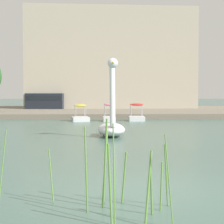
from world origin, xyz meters
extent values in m
plane|color=#47665B|center=(0.00, 0.00, 0.00)|extent=(472.40, 472.40, 0.00)
cube|color=slate|center=(0.00, 36.45, 0.22)|extent=(111.38, 25.88, 0.44)
ellipsoid|color=white|center=(-0.49, 10.73, 0.32)|extent=(1.39, 2.83, 0.63)
cylinder|color=white|center=(-0.46, 9.83, 1.96)|extent=(0.27, 0.72, 2.91)
sphere|color=white|center=(-0.45, 9.60, 3.41)|extent=(0.48, 0.48, 0.46)
cone|color=yellow|center=(-0.45, 9.42, 3.41)|extent=(0.26, 0.32, 0.25)
cube|color=white|center=(1.81, 21.84, 0.17)|extent=(1.21, 1.89, 0.35)
ellipsoid|color=red|center=(1.81, 21.84, 1.26)|extent=(1.09, 0.94, 0.20)
cylinder|color=#B7B7BF|center=(1.39, 22.22, 0.80)|extent=(0.04, 0.04, 0.91)
cylinder|color=#B7B7BF|center=(2.24, 22.20, 0.80)|extent=(0.04, 0.04, 0.91)
cylinder|color=#B7B7BF|center=(1.37, 21.49, 0.80)|extent=(0.04, 0.04, 0.91)
cylinder|color=#B7B7BF|center=(2.22, 21.47, 0.80)|extent=(0.04, 0.04, 0.91)
cube|color=white|center=(-0.32, 21.54, 0.18)|extent=(0.94, 1.73, 0.35)
ellipsoid|color=pink|center=(-0.32, 21.54, 1.27)|extent=(0.85, 1.05, 0.20)
cylinder|color=#B7B7BF|center=(-0.66, 21.95, 0.81)|extent=(0.04, 0.04, 0.91)
cylinder|color=#B7B7BF|center=(0.00, 21.96, 0.81)|extent=(0.04, 0.04, 0.91)
cylinder|color=#B7B7BF|center=(-0.65, 21.12, 0.81)|extent=(0.04, 0.04, 0.91)
cylinder|color=#B7B7BF|center=(0.02, 21.14, 0.81)|extent=(0.04, 0.04, 0.91)
cube|color=white|center=(-2.53, 21.71, 0.17)|extent=(1.55, 2.17, 0.34)
ellipsoid|color=yellow|center=(-2.53, 21.71, 1.19)|extent=(1.11, 1.16, 0.20)
cylinder|color=#B7B7BF|center=(-2.98, 22.05, 0.76)|extent=(0.04, 0.04, 0.86)
cylinder|color=#B7B7BF|center=(-2.22, 22.17, 0.76)|extent=(0.04, 0.04, 0.86)
cylinder|color=#B7B7BF|center=(-2.84, 21.25, 0.76)|extent=(0.04, 0.04, 0.86)
cylinder|color=#B7B7BF|center=(-2.09, 21.37, 0.76)|extent=(0.04, 0.04, 0.86)
cube|color=#1E232D|center=(-7.32, 36.75, 1.33)|extent=(4.46, 2.15, 1.78)
cube|color=black|center=(-7.32, 36.75, 1.68)|extent=(4.12, 2.15, 0.50)
cube|color=#B2A893|center=(0.16, 42.89, 6.46)|extent=(20.88, 12.83, 12.04)
cylinder|color=#669942|center=(0.00, -1.32, 0.41)|extent=(0.06, 0.05, 0.83)
cylinder|color=#669942|center=(-0.89, -2.11, 0.62)|extent=(0.09, 0.05, 1.23)
cylinder|color=#669942|center=(0.12, -1.13, 0.56)|extent=(0.11, 0.16, 1.11)
cylinder|color=#669942|center=(-0.02, -2.15, 0.69)|extent=(0.13, 0.10, 1.37)
cylinder|color=#669942|center=(-1.92, -0.78, 0.49)|extent=(0.12, 0.13, 0.97)
cylinder|color=#669942|center=(-0.21, -1.60, 0.40)|extent=(0.07, 0.14, 0.81)
cylinder|color=#669942|center=(-0.31, -2.03, 0.56)|extent=(0.14, 0.19, 1.11)
cylinder|color=#669942|center=(-0.95, -1.21, 0.78)|extent=(0.09, 0.17, 1.56)
cylinder|color=#669942|center=(-2.48, -2.09, 0.72)|extent=(0.16, 0.08, 1.44)
cylinder|color=#669942|center=(-0.82, -1.96, 0.76)|extent=(0.04, 0.22, 1.51)
cylinder|color=#669942|center=(-0.60, -0.87, 0.47)|extent=(0.10, 0.09, 0.94)
cylinder|color=#669942|center=(-1.27, -1.39, 0.72)|extent=(0.07, 0.04, 1.43)
cylinder|color=#669942|center=(-0.95, -0.94, 0.66)|extent=(0.12, 0.12, 1.32)
camera|label=1|loc=(-1.04, -7.73, 1.94)|focal=61.64mm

